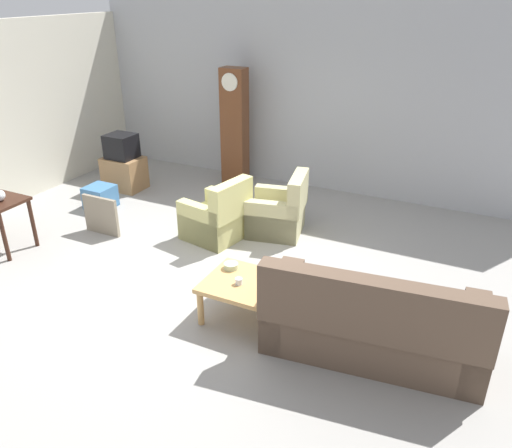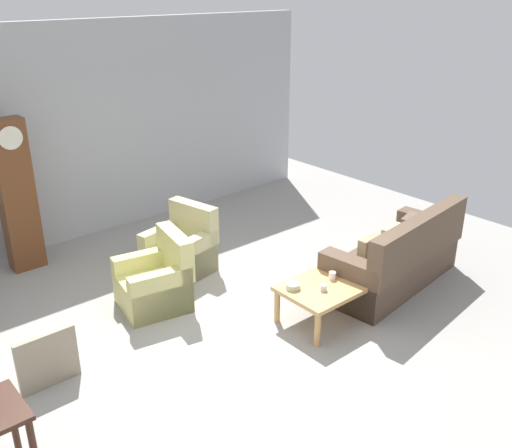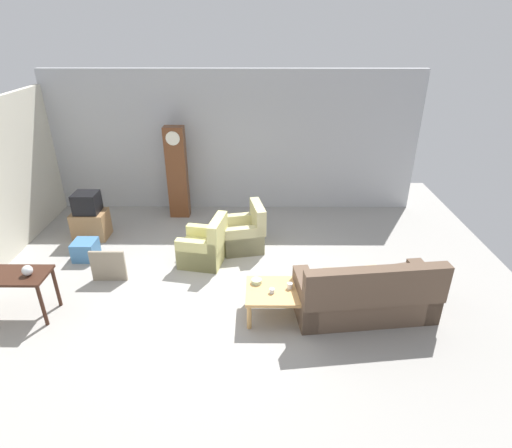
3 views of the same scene
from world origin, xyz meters
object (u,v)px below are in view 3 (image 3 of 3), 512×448
cup_cream_tall (305,300)px  tv_stand_cabinet (91,225)px  coffee_table_wood (277,293)px  glass_dome_cloche (27,270)px  grandfather_clock (177,173)px  tv_crt (87,203)px  cup_white_porcelain (290,286)px  bowl_shallow_green (257,281)px  armchair_olive_far (244,234)px  cup_blue_rimmed (272,291)px  storage_box_blue (86,250)px  console_table_dark (5,280)px  framed_picture_leaning (108,266)px  couch_floral (366,296)px  bowl_white_stacked (299,278)px  armchair_olive_near (205,248)px

cup_cream_tall → tv_stand_cabinet: bearing=145.9°
coffee_table_wood → glass_dome_cloche: (-3.69, -0.05, 0.43)m
grandfather_clock → tv_crt: grandfather_clock is taller
cup_white_porcelain → bowl_shallow_green: size_ratio=0.55×
glass_dome_cloche → armchair_olive_far: bearing=34.5°
bowl_shallow_green → cup_blue_rimmed: bearing=-47.5°
storage_box_blue → tv_crt: bearing=102.6°
console_table_dark → bowl_shallow_green: size_ratio=7.91×
framed_picture_leaning → storage_box_blue: 1.02m
couch_floral → tv_stand_cabinet: size_ratio=3.22×
coffee_table_wood → grandfather_clock: bearing=120.3°
cup_cream_tall → grandfather_clock: bearing=122.5°
console_table_dark → bowl_white_stacked: console_table_dark is taller
console_table_dark → tv_crt: size_ratio=2.71×
tv_stand_cabinet → cup_blue_rimmed: bearing=-35.1°
tv_crt → framed_picture_leaning: bearing=-61.1°
storage_box_blue → cup_cream_tall: size_ratio=5.24×
bowl_white_stacked → cup_cream_tall: bearing=-86.1°
framed_picture_leaning → cup_cream_tall: 3.51m
console_table_dark → grandfather_clock: 4.17m
armchair_olive_near → grandfather_clock: size_ratio=0.44×
armchair_olive_near → bowl_shallow_green: size_ratio=5.60×
armchair_olive_far → tv_stand_cabinet: armchair_olive_far is taller
framed_picture_leaning → cup_white_porcelain: (3.09, -0.88, 0.21)m
tv_stand_cabinet → cup_blue_rimmed: (3.70, -2.60, 0.20)m
coffee_table_wood → cup_blue_rimmed: 0.15m
armchair_olive_near → glass_dome_cloche: (-2.40, -1.59, 0.52)m
armchair_olive_far → cup_white_porcelain: (0.76, -2.06, 0.20)m
framed_picture_leaning → bowl_white_stacked: framed_picture_leaning is taller
cup_blue_rimmed → bowl_white_stacked: size_ratio=0.56×
framed_picture_leaning → bowl_white_stacked: (3.24, -0.66, 0.21)m
coffee_table_wood → cup_cream_tall: size_ratio=11.81×
grandfather_clock → tv_stand_cabinet: bearing=-146.7°
coffee_table_wood → tv_crt: size_ratio=2.00×
cup_white_porcelain → cup_blue_rimmed: cup_white_porcelain is taller
armchair_olive_far → cup_white_porcelain: armchair_olive_far is taller
console_table_dark → tv_stand_cabinet: (0.29, 2.56, -0.35)m
tv_stand_cabinet → glass_dome_cloche: 2.63m
armchair_olive_near → armchair_olive_far: same height
console_table_dark → bowl_white_stacked: 4.43m
bowl_shallow_green → bowl_white_stacked: bearing=6.9°
cup_cream_tall → bowl_shallow_green: size_ratio=0.49×
storage_box_blue → cup_cream_tall: bearing=-26.3°
couch_floral → cup_blue_rimmed: couch_floral is taller
coffee_table_wood → bowl_shallow_green: (-0.32, 0.18, 0.10)m
armchair_olive_near → console_table_dark: (-2.78, -1.58, 0.33)m
coffee_table_wood → cup_cream_tall: 0.50m
bowl_white_stacked → armchair_olive_far: bearing=116.4°
tv_stand_cabinet → bowl_shallow_green: 4.19m
armchair_olive_far → coffee_table_wood: 2.18m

